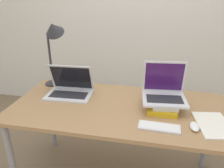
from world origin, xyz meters
name	(u,v)px	position (x,y,z in m)	size (l,w,h in m)	color
wall_back	(139,11)	(0.00, 1.79, 1.35)	(8.00, 0.05, 2.70)	silver
desk	(119,114)	(0.00, 0.40, 0.68)	(1.66, 0.80, 0.76)	#9E754C
laptop_left	(70,89)	(-0.44, 0.52, 0.81)	(0.39, 0.27, 0.26)	silver
book_stack	(163,104)	(0.33, 0.42, 0.79)	(0.22, 0.27, 0.07)	gold
laptop_on_books	(164,91)	(0.33, 0.46, 0.88)	(0.34, 0.29, 0.27)	silver
wireless_keyboard	(159,127)	(0.30, 0.16, 0.76)	(0.27, 0.11, 0.01)	silver
mouse	(195,127)	(0.53, 0.20, 0.77)	(0.06, 0.11, 0.03)	white
notepad	(214,125)	(0.66, 0.26, 0.76)	(0.25, 0.34, 0.01)	white
desk_lamp	(53,36)	(-0.62, 0.67, 1.22)	(0.23, 0.20, 0.62)	#28282D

